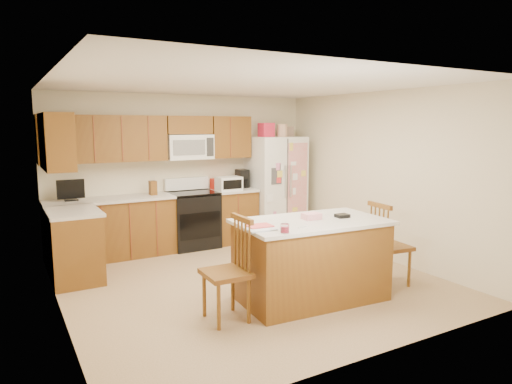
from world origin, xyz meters
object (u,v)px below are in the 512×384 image
stove (193,219)px  windsor_chair_left (228,272)px  windsor_chair_right (388,246)px  refrigerator (276,186)px  island (311,259)px  windsor_chair_back (277,249)px

stove → windsor_chair_left: bearing=-104.7°
windsor_chair_right → stove: bearing=116.6°
refrigerator → island: bearing=-114.3°
refrigerator → windsor_chair_back: refrigerator is taller
refrigerator → windsor_chair_right: bearing=-92.2°
windsor_chair_left → island: bearing=2.3°
refrigerator → island: (-1.24, -2.76, -0.45)m
stove → refrigerator: 1.63m
island → stove: bearing=96.6°
island → windsor_chair_right: 1.14m
island → windsor_chair_back: (-0.03, 0.70, -0.04)m
island → windsor_chair_back: island is taller
island → windsor_chair_back: bearing=92.1°
island → windsor_chair_right: size_ratio=1.70×
windsor_chair_right → island: bearing=175.7°
refrigerator → stove: bearing=177.7°
stove → windsor_chair_back: 2.15m
windsor_chair_left → windsor_chair_back: size_ratio=1.18×
island → windsor_chair_back: 0.70m
refrigerator → island: refrigerator is taller
refrigerator → windsor_chair_back: (-1.27, -2.07, -0.49)m
island → refrigerator: bearing=65.7°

